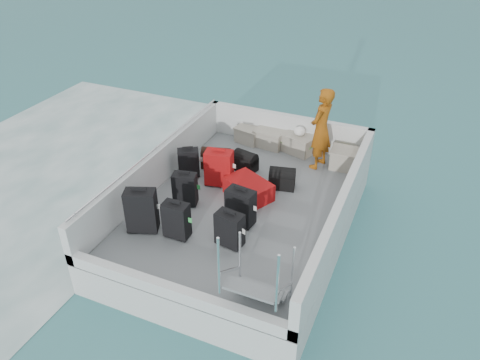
% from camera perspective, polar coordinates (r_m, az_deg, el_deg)
% --- Properties ---
extents(ground, '(160.00, 160.00, 0.00)m').
position_cam_1_polar(ground, '(8.71, 0.36, -6.20)').
color(ground, '#1C5C62').
rests_on(ground, ground).
extents(wake_foam, '(10.00, 10.00, 0.00)m').
position_cam_1_polar(wake_foam, '(11.15, -22.96, 0.44)').
color(wake_foam, white).
rests_on(wake_foam, ground).
extents(ferry_hull, '(3.60, 5.00, 0.60)m').
position_cam_1_polar(ferry_hull, '(8.52, 0.37, -4.62)').
color(ferry_hull, silver).
rests_on(ferry_hull, ground).
extents(deck, '(3.30, 4.70, 0.02)m').
position_cam_1_polar(deck, '(8.34, 0.37, -2.92)').
color(deck, slate).
rests_on(deck, ferry_hull).
extents(deck_fittings, '(3.60, 5.00, 0.90)m').
position_cam_1_polar(deck_fittings, '(7.77, 1.81, -2.47)').
color(deck_fittings, silver).
rests_on(deck_fittings, deck).
extents(suitcase_0, '(0.56, 0.44, 0.76)m').
position_cam_1_polar(suitcase_0, '(7.67, -11.90, -3.73)').
color(suitcase_0, black).
rests_on(suitcase_0, deck).
extents(suitcase_1, '(0.46, 0.33, 0.62)m').
position_cam_1_polar(suitcase_1, '(8.20, -6.71, -1.16)').
color(suitcase_1, black).
rests_on(suitcase_1, deck).
extents(suitcase_2, '(0.46, 0.41, 0.58)m').
position_cam_1_polar(suitcase_2, '(9.01, -6.28, 2.05)').
color(suitcase_2, black).
rests_on(suitcase_2, deck).
extents(suitcase_3, '(0.42, 0.25, 0.63)m').
position_cam_1_polar(suitcase_3, '(7.48, -7.76, -4.92)').
color(suitcase_3, black).
rests_on(suitcase_3, deck).
extents(suitcase_5, '(0.55, 0.39, 0.69)m').
position_cam_1_polar(suitcase_5, '(8.69, -2.57, 1.45)').
color(suitcase_5, '#AE0D12').
rests_on(suitcase_5, deck).
extents(suitcase_6, '(0.46, 0.31, 0.59)m').
position_cam_1_polar(suitcase_6, '(7.26, -1.27, -6.08)').
color(suitcase_6, black).
rests_on(suitcase_6, deck).
extents(suitcase_7, '(0.50, 0.33, 0.65)m').
position_cam_1_polar(suitcase_7, '(7.68, 0.06, -3.34)').
color(suitcase_7, black).
rests_on(suitcase_7, deck).
extents(suitcase_8, '(0.99, 0.86, 0.33)m').
position_cam_1_polar(suitcase_8, '(8.42, 1.05, -1.09)').
color(suitcase_8, '#AE0D12').
rests_on(suitcase_8, deck).
extents(duffel_0, '(0.63, 0.44, 0.32)m').
position_cam_1_polar(duffel_0, '(9.34, -2.93, 2.51)').
color(duffel_0, black).
rests_on(duffel_0, deck).
extents(duffel_1, '(0.50, 0.39, 0.32)m').
position_cam_1_polar(duffel_1, '(9.22, 0.67, 2.10)').
color(duffel_1, black).
rests_on(duffel_1, deck).
extents(duffel_2, '(0.53, 0.40, 0.32)m').
position_cam_1_polar(duffel_2, '(8.72, 5.15, 0.02)').
color(duffel_2, black).
rests_on(duffel_2, deck).
extents(crate_0, '(0.59, 0.46, 0.32)m').
position_cam_1_polar(crate_0, '(10.26, 1.03, 5.44)').
color(crate_0, '#AFA798').
rests_on(crate_0, deck).
extents(crate_1, '(0.62, 0.46, 0.35)m').
position_cam_1_polar(crate_1, '(10.10, 3.67, 5.01)').
color(crate_1, '#AFA798').
rests_on(crate_1, deck).
extents(crate_2, '(0.71, 0.59, 0.37)m').
position_cam_1_polar(crate_2, '(9.92, 7.16, 4.35)').
color(crate_2, '#AFA798').
rests_on(crate_2, deck).
extents(crate_3, '(0.63, 0.44, 0.37)m').
position_cam_1_polar(crate_3, '(9.50, 12.90, 2.40)').
color(crate_3, '#AFA798').
rests_on(crate_3, deck).
extents(yellow_bag, '(0.28, 0.26, 0.22)m').
position_cam_1_polar(yellow_bag, '(9.78, 12.39, 2.86)').
color(yellow_bag, yellow).
rests_on(yellow_bag, deck).
extents(white_bag, '(0.24, 0.24, 0.18)m').
position_cam_1_polar(white_bag, '(9.80, 7.27, 5.77)').
color(white_bag, white).
rests_on(white_bag, crate_2).
extents(passenger, '(0.52, 0.68, 1.64)m').
position_cam_1_polar(passenger, '(9.19, 9.86, 6.16)').
color(passenger, '#CA6713').
rests_on(passenger, deck).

